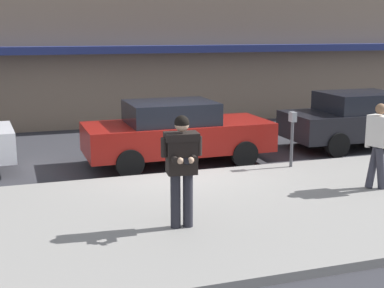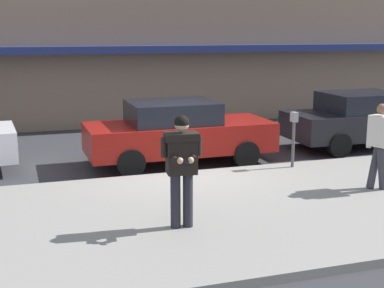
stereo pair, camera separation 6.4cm
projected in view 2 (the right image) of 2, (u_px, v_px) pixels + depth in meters
name	position (u px, v px, depth m)	size (l,w,h in m)	color
ground_plane	(180.00, 175.00, 12.09)	(80.00, 80.00, 0.00)	#333338
sidewalk	(277.00, 206.00, 9.73)	(32.00, 5.30, 0.14)	gray
curb_paint_line	(220.00, 171.00, 12.44)	(28.00, 0.12, 0.01)	silver
parked_sedan_mid	(178.00, 132.00, 12.99)	(4.52, 1.97, 1.54)	maroon
parked_sedan_far	(365.00, 119.00, 14.85)	(4.51, 1.94, 1.54)	black
man_texting_on_phone	(182.00, 159.00, 8.28)	(0.65, 0.61, 1.81)	#23232B
pedestrian_in_light_coat	(380.00, 141.00, 10.37)	(0.41, 0.58, 1.70)	#33333D
parking_meter	(294.00, 131.00, 12.09)	(0.12, 0.18, 1.27)	#4C4C51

